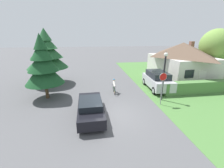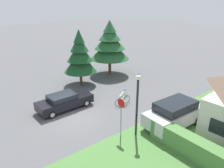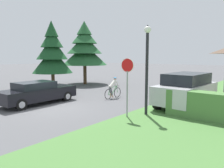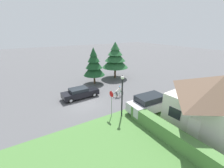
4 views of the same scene
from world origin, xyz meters
TOP-DOWN VIEW (x-y plane):
  - ground_plane at (0.00, 0.00)m, footprint 140.00×140.00m
  - grass_verge_right at (11.95, 4.00)m, footprint 16.00×36.00m
  - cottage_house at (10.55, 8.62)m, footprint 7.08×8.79m
  - hedge_row at (9.84, 3.19)m, footprint 8.48×0.90m
  - sedan_left_lane at (-1.64, 0.11)m, footprint 1.91×4.72m
  - cyclist at (0.80, 4.44)m, footprint 0.44×1.70m
  - parked_suv_right at (5.72, 5.07)m, footprint 2.25×4.68m
  - stop_sign at (4.32, 1.23)m, footprint 0.66×0.09m
  - street_lamp at (4.83, 2.14)m, footprint 0.34×0.34m
  - conifer_tall_near at (-5.68, 4.12)m, footprint 3.41×3.41m
  - conifer_tall_far at (-6.49, 8.69)m, footprint 4.64×4.64m
  - deciduous_tree_right at (14.80, 8.12)m, footprint 3.97×3.97m

SIDE VIEW (x-z plane):
  - ground_plane at x=0.00m, z-range 0.00..0.00m
  - grass_verge_right at x=11.95m, z-range 0.00..0.01m
  - hedge_row at x=9.84m, z-range 0.00..1.27m
  - sedan_left_lane at x=-1.64m, z-range 0.01..1.38m
  - cyclist at x=0.80m, z-range -0.04..1.44m
  - parked_suv_right at x=5.72m, z-range 0.03..1.97m
  - stop_sign at x=4.32m, z-range 0.55..3.36m
  - cottage_house at x=10.55m, z-range 0.04..4.95m
  - street_lamp at x=4.83m, z-range 0.56..4.96m
  - conifer_tall_near at x=-5.68m, z-range 0.23..6.14m
  - conifer_tall_far at x=-6.49m, z-range 0.48..6.99m
  - deciduous_tree_right at x=14.80m, z-range 1.17..7.70m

